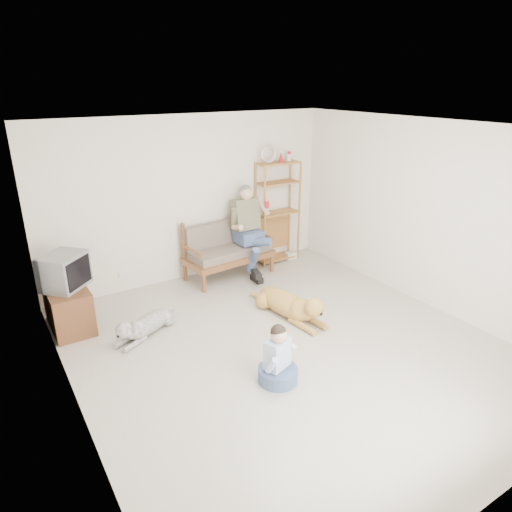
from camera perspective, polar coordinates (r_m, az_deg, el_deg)
floor at (r=5.95m, az=3.86°, el=-11.24°), size 5.50×5.50×0.00m
ceiling at (r=5.05m, az=4.63°, el=15.61°), size 5.50×5.50×0.00m
wall_back at (r=7.64m, az=-8.15°, el=7.07°), size 5.00×0.00×5.00m
wall_left at (r=4.45m, az=-22.84°, el=-4.92°), size 0.00×5.50×5.50m
wall_right at (r=7.06m, az=20.87°, el=4.72°), size 0.00×5.50×5.50m
loveseat at (r=7.83m, az=-3.63°, el=0.97°), size 1.56×0.84×0.95m
man at (r=7.72m, az=-0.57°, el=2.48°), size 0.59×0.84×1.36m
etagere at (r=8.34m, az=2.71°, el=5.58°), size 0.82×0.36×2.15m
book_stack at (r=8.70m, az=4.36°, el=0.10°), size 0.21×0.16×0.12m
tv_stand at (r=6.72m, az=-22.46°, el=-5.99°), size 0.51×0.90×0.60m
crt_tv at (r=6.51m, az=-22.83°, el=-1.75°), size 0.72×0.71×0.47m
wall_outlet at (r=7.56m, az=-16.33°, el=-2.16°), size 0.12×0.02×0.08m
golden_retriever at (r=6.54m, az=4.38°, el=-6.12°), size 0.49×1.53×0.47m
shaggy_dog at (r=6.28m, az=-13.83°, el=-8.43°), size 1.08×0.68×0.36m
terrier at (r=6.93m, az=3.94°, el=-5.39°), size 0.25×0.56×0.21m
child at (r=5.22m, az=2.74°, el=-12.99°), size 0.45×0.45×0.71m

